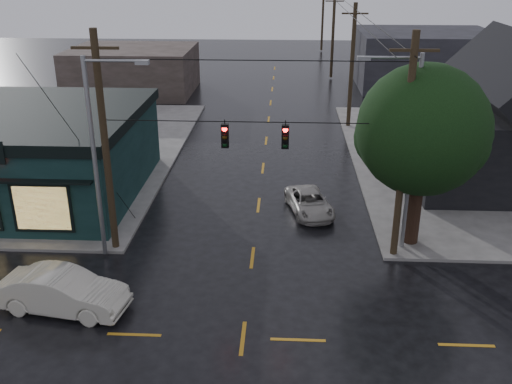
# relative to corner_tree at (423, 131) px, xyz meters

# --- Properties ---
(ground_plane) EXTENTS (160.00, 160.00, 0.00)m
(ground_plane) POSITION_rel_corner_tree_xyz_m (-7.50, -7.73, -5.68)
(ground_plane) COLOR black
(corner_tree) EXTENTS (5.94, 5.94, 8.53)m
(corner_tree) POSITION_rel_corner_tree_xyz_m (0.00, 0.00, 0.00)
(corner_tree) COLOR black
(corner_tree) RESTS_ON ground
(utility_pole_nw) EXTENTS (2.00, 0.32, 10.15)m
(utility_pole_nw) POSITION_rel_corner_tree_xyz_m (-14.00, -1.23, -5.68)
(utility_pole_nw) COLOR black
(utility_pole_nw) RESTS_ON ground
(utility_pole_ne) EXTENTS (2.00, 0.32, 10.15)m
(utility_pole_ne) POSITION_rel_corner_tree_xyz_m (-1.00, -1.23, -5.68)
(utility_pole_ne) COLOR black
(utility_pole_ne) RESTS_ON ground
(utility_pole_far_a) EXTENTS (2.00, 0.32, 9.65)m
(utility_pole_far_a) POSITION_rel_corner_tree_xyz_m (-1.00, 20.27, -5.68)
(utility_pole_far_a) COLOR black
(utility_pole_far_a) RESTS_ON ground
(utility_pole_far_b) EXTENTS (2.00, 0.32, 9.15)m
(utility_pole_far_b) POSITION_rel_corner_tree_xyz_m (-1.00, 40.27, -5.68)
(utility_pole_far_b) COLOR black
(utility_pole_far_b) RESTS_ON ground
(utility_pole_far_c) EXTENTS (2.00, 0.32, 9.15)m
(utility_pole_far_c) POSITION_rel_corner_tree_xyz_m (-1.00, 60.27, -5.68)
(utility_pole_far_c) COLOR black
(utility_pole_far_c) RESTS_ON ground
(span_signal_assembly) EXTENTS (13.00, 0.48, 1.23)m
(span_signal_assembly) POSITION_rel_corner_tree_xyz_m (-7.40, -1.23, 0.02)
(span_signal_assembly) COLOR black
(span_signal_assembly) RESTS_ON ground
(streetlight_nw) EXTENTS (5.40, 0.30, 9.15)m
(streetlight_nw) POSITION_rel_corner_tree_xyz_m (-14.30, -1.93, -5.68)
(streetlight_nw) COLOR gray
(streetlight_nw) RESTS_ON ground
(streetlight_ne) EXTENTS (5.40, 0.30, 9.15)m
(streetlight_ne) POSITION_rel_corner_tree_xyz_m (-0.50, -0.53, -5.68)
(streetlight_ne) COLOR gray
(streetlight_ne) RESTS_ON ground
(bg_building_west) EXTENTS (12.00, 10.00, 4.40)m
(bg_building_west) POSITION_rel_corner_tree_xyz_m (-21.50, 32.27, -3.48)
(bg_building_west) COLOR #322A24
(bg_building_west) RESTS_ON ground
(bg_building_east) EXTENTS (14.00, 12.00, 5.60)m
(bg_building_east) POSITION_rel_corner_tree_xyz_m (8.50, 37.27, -2.88)
(bg_building_east) COLOR #222227
(bg_building_east) RESTS_ON ground
(sedan_cream) EXTENTS (5.25, 2.55, 1.66)m
(sedan_cream) POSITION_rel_corner_tree_xyz_m (-14.59, -6.29, -4.85)
(sedan_cream) COLOR beige
(sedan_cream) RESTS_ON ground
(suv_silver) EXTENTS (2.88, 4.57, 1.18)m
(suv_silver) POSITION_rel_corner_tree_xyz_m (-4.72, 3.41, -5.09)
(suv_silver) COLOR #9E9992
(suv_silver) RESTS_ON ground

